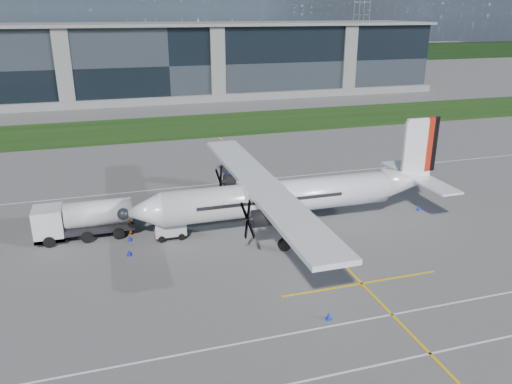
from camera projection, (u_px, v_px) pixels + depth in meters
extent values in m
plane|color=#5C5957|center=(199.00, 137.00, 75.74)|extent=(400.00, 400.00, 0.00)
cube|color=#16380F|center=(190.00, 126.00, 82.92)|extent=(400.00, 18.00, 0.04)
cube|color=black|center=(163.00, 62.00, 109.11)|extent=(120.00, 20.00, 15.00)
cube|color=black|center=(142.00, 59.00, 164.58)|extent=(400.00, 6.00, 6.00)
cube|color=yellow|center=(285.00, 204.00, 49.59)|extent=(0.20, 70.00, 0.01)
cube|color=white|center=(383.00, 364.00, 27.20)|extent=(90.00, 0.15, 0.01)
imported|color=#F25907|center=(130.00, 226.00, 42.42)|extent=(0.64, 0.81, 1.81)
cone|color=#0C1FD4|center=(329.00, 316.00, 31.08)|extent=(0.36, 0.36, 0.50)
cone|color=#0C1FD4|center=(226.00, 173.00, 58.11)|extent=(0.36, 0.36, 0.50)
cone|color=#0C1FD4|center=(129.00, 252.00, 39.18)|extent=(0.36, 0.36, 0.50)
cone|color=#0C1FD4|center=(419.00, 208.00, 48.03)|extent=(0.36, 0.36, 0.50)
cone|color=#0C1FD4|center=(130.00, 238.00, 41.65)|extent=(0.36, 0.36, 0.50)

